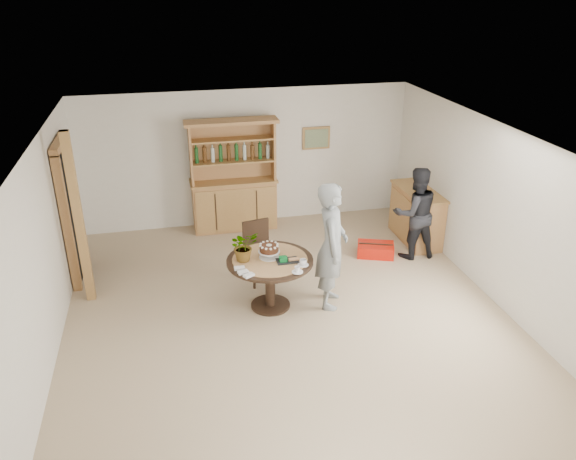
# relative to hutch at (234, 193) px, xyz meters

# --- Properties ---
(ground) EXTENTS (7.00, 7.00, 0.00)m
(ground) POSITION_rel_hutch_xyz_m (0.30, -3.24, -0.69)
(ground) COLOR tan
(ground) RESTS_ON ground
(room_shell) EXTENTS (6.04, 7.04, 2.52)m
(room_shell) POSITION_rel_hutch_xyz_m (0.30, -3.23, 1.05)
(room_shell) COLOR white
(room_shell) RESTS_ON ground
(doorway) EXTENTS (0.13, 1.10, 2.18)m
(doorway) POSITION_rel_hutch_xyz_m (-2.63, -1.24, 0.42)
(doorway) COLOR black
(doorway) RESTS_ON ground
(pine_post) EXTENTS (0.12, 0.12, 2.50)m
(pine_post) POSITION_rel_hutch_xyz_m (-2.40, -2.04, 0.56)
(pine_post) COLOR #AC7F48
(pine_post) RESTS_ON ground
(hutch) EXTENTS (1.62, 0.54, 2.04)m
(hutch) POSITION_rel_hutch_xyz_m (0.00, 0.00, 0.00)
(hutch) COLOR tan
(hutch) RESTS_ON ground
(sideboard) EXTENTS (0.54, 1.26, 0.94)m
(sideboard) POSITION_rel_hutch_xyz_m (3.04, -1.24, -0.22)
(sideboard) COLOR tan
(sideboard) RESTS_ON ground
(dining_table) EXTENTS (1.20, 1.20, 0.76)m
(dining_table) POSITION_rel_hutch_xyz_m (0.11, -2.83, -0.08)
(dining_table) COLOR black
(dining_table) RESTS_ON ground
(dining_chair) EXTENTS (0.49, 0.49, 0.95)m
(dining_chair) POSITION_rel_hutch_xyz_m (0.10, -2.00, -0.15)
(dining_chair) COLOR black
(dining_chair) RESTS_ON ground
(birthday_cake) EXTENTS (0.30, 0.30, 0.20)m
(birthday_cake) POSITION_rel_hutch_xyz_m (0.11, -2.78, 0.19)
(birthday_cake) COLOR white
(birthday_cake) RESTS_ON dining_table
(flower_vase) EXTENTS (0.47, 0.44, 0.42)m
(flower_vase) POSITION_rel_hutch_xyz_m (-0.24, -2.78, 0.28)
(flower_vase) COLOR #3F7233
(flower_vase) RESTS_ON dining_table
(gift_tray) EXTENTS (0.30, 0.20, 0.08)m
(gift_tray) POSITION_rel_hutch_xyz_m (0.33, -2.95, 0.10)
(gift_tray) COLOR black
(gift_tray) RESTS_ON dining_table
(coffee_cup_a) EXTENTS (0.15, 0.15, 0.09)m
(coffee_cup_a) POSITION_rel_hutch_xyz_m (0.51, -3.11, 0.11)
(coffee_cup_a) COLOR white
(coffee_cup_a) RESTS_ON dining_table
(coffee_cup_b) EXTENTS (0.15, 0.15, 0.08)m
(coffee_cup_b) POSITION_rel_hutch_xyz_m (0.39, -3.28, 0.11)
(coffee_cup_b) COLOR white
(coffee_cup_b) RESTS_ON dining_table
(napkins) EXTENTS (0.24, 0.33, 0.03)m
(napkins) POSITION_rel_hutch_xyz_m (-0.30, -3.14, 0.09)
(napkins) COLOR white
(napkins) RESTS_ON dining_table
(teen_boy) EXTENTS (0.62, 0.77, 1.83)m
(teen_boy) POSITION_rel_hutch_xyz_m (0.96, -2.93, 0.23)
(teen_boy) COLOR gray
(teen_boy) RESTS_ON ground
(adult_person) EXTENTS (0.76, 0.59, 1.55)m
(adult_person) POSITION_rel_hutch_xyz_m (2.72, -1.81, 0.09)
(adult_person) COLOR black
(adult_person) RESTS_ON ground
(red_suitcase) EXTENTS (0.70, 0.58, 0.21)m
(red_suitcase) POSITION_rel_hutch_xyz_m (2.15, -1.66, -0.59)
(red_suitcase) COLOR red
(red_suitcase) RESTS_ON ground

